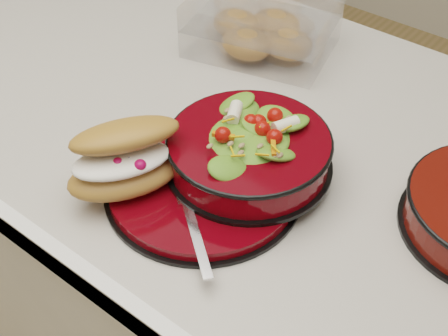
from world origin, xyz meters
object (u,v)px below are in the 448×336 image
Objects in this scene: salad_bowl at (249,146)px; croissant at (125,160)px; island_counter at (234,287)px; pastry_box at (262,27)px; dinner_plate at (203,186)px; fork at (192,224)px.

croissant is at bearing -128.63° from salad_bowl.
pastry_box is at bearing 115.28° from island_counter.
dinner_plate is 1.91× the size of fork.
salad_bowl is 1.64× the size of fork.
salad_bowl is at bearing 65.28° from dinner_plate.
salad_bowl is 0.17m from croissant.
island_counter is at bearing 62.35° from fork.
pastry_box is (-0.08, 0.42, -0.02)m from croissant.
island_counter is 0.49m from dinner_plate.
dinner_plate is at bearing -16.44° from croissant.
pastry_box is (-0.09, 0.18, 0.49)m from island_counter.
dinner_plate is at bearing 67.63° from fork.
island_counter is 0.52m from salad_bowl.
fork reaches higher than dinner_plate.
dinner_plate reaches higher than island_counter.
fork is (0.01, -0.13, -0.03)m from salad_bowl.
salad_bowl is 0.34m from pastry_box.
island_counter is at bearing 133.43° from salad_bowl.
salad_bowl reaches higher than fork.
croissant is (-0.07, -0.07, 0.05)m from dinner_plate.
salad_bowl is at bearing 42.44° from fork.
salad_bowl reaches higher than pastry_box.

